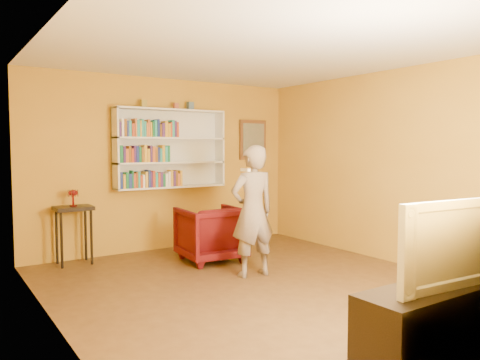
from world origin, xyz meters
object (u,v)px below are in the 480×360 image
console_table (74,216)px  ruby_lustre (73,194)px  bookshelf (169,149)px  armchair (211,234)px  person (253,211)px  television (442,242)px  tv_cabinet (440,320)px

console_table → ruby_lustre: (0.00, 0.00, 0.31)m
bookshelf → ruby_lustre: size_ratio=7.83×
armchair → person: bearing=97.4°
bookshelf → armchair: bearing=-81.7°
bookshelf → console_table: bearing=-174.0°
armchair → person: (0.04, -0.97, 0.43)m
console_table → armchair: size_ratio=0.94×
person → television: 2.65m
console_table → ruby_lustre: ruby_lustre is taller
tv_cabinet → television: size_ratio=1.32×
television → tv_cabinet: bearing=-175.6°
bookshelf → person: size_ratio=1.10×
person → tv_cabinet: bearing=92.9°
person → television: person is taller
ruby_lustre → tv_cabinet: ruby_lustre is taller
tv_cabinet → armchair: bearing=89.4°
console_table → television: 4.80m
console_table → ruby_lustre: 0.31m
console_table → person: person is taller
person → tv_cabinet: size_ratio=1.06×
ruby_lustre → bookshelf: bearing=6.0°
bookshelf → armchair: bookshelf is taller
console_table → armchair: console_table is taller
ruby_lustre → person: (1.72, -1.85, -0.15)m
person → television: (-0.08, -2.65, 0.07)m
tv_cabinet → person: bearing=88.3°
bookshelf → ruby_lustre: 1.66m
ruby_lustre → television: bearing=-70.0°
bookshelf → console_table: (-1.53, -0.16, -0.93)m
console_table → television: television is taller
bookshelf → tv_cabinet: bookshelf is taller
console_table → bookshelf: bearing=6.0°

